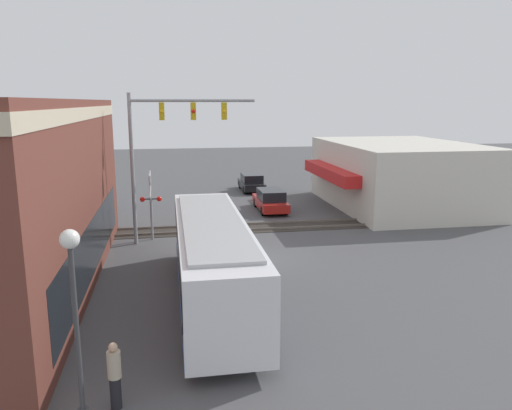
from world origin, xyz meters
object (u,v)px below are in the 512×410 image
Objects in this scene: streetlamp at (75,313)px; parked_car_black at (252,183)px; pedestrian_by_lamp at (115,375)px; parked_car_red at (270,201)px; city_bus at (212,257)px; crossing_signal at (151,199)px.

streetlamp is 32.16m from parked_car_black.
parked_car_black is 31.26m from pedestrian_by_lamp.
pedestrian_by_lamp reaches higher than parked_car_red.
city_bus is 2.61× the size of parked_car_red.
pedestrian_by_lamp reaches higher than parked_car_black.
parked_car_red is (22.61, -9.07, -2.17)m from streetlamp.
crossing_signal is 16.50m from streetlamp.
city_bus is at bearing -164.67° from crossing_signal.
pedestrian_by_lamp is (-30.11, 8.39, 0.22)m from parked_car_black.
crossing_signal reaches higher than parked_car_black.
city_bus reaches higher than parked_car_red.
pedestrian_by_lamp is (-15.78, 0.43, -1.39)m from crossing_signal.
streetlamp is at bearing 134.52° from pedestrian_by_lamp.
crossing_signal is at bearing 15.33° from city_bus.
streetlamp is at bearing 176.14° from crossing_signal.
crossing_signal is 16.47m from parked_car_black.
crossing_signal is 15.85m from pedestrian_by_lamp.
parked_car_black is (8.17, 0.00, -0.03)m from parked_car_red.
city_bus is at bearing -24.93° from pedestrian_by_lamp.
crossing_signal is 10.19m from parked_car_red.
streetlamp is 1.11× the size of parked_car_black.
parked_car_red reaches higher than parked_car_black.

